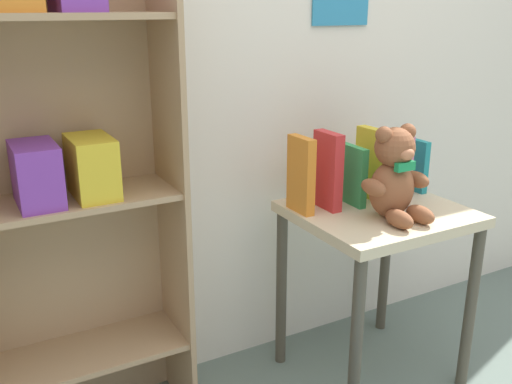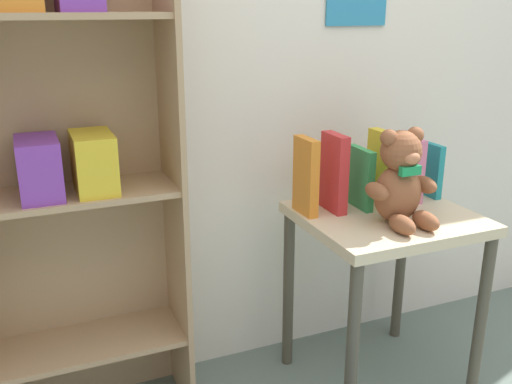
{
  "view_description": "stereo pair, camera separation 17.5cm",
  "coord_description": "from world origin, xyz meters",
  "px_view_note": "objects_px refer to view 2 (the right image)",
  "views": [
    {
      "loc": [
        -1.08,
        -0.32,
        1.32
      ],
      "look_at": [
        -0.27,
        1.14,
        0.77
      ],
      "focal_mm": 40.0,
      "sensor_mm": 36.0,
      "label": 1
    },
    {
      "loc": [
        -0.92,
        -0.4,
        1.32
      ],
      "look_at": [
        -0.27,
        1.14,
        0.77
      ],
      "focal_mm": 40.0,
      "sensor_mm": 36.0,
      "label": 2
    }
  ],
  "objects_px": {
    "book_standing_pink": "(410,170)",
    "book_standing_teal": "(429,170)",
    "display_table": "(384,243)",
    "teddy_bear": "(401,181)",
    "book_standing_red": "(334,173)",
    "book_standing_yellow": "(383,167)",
    "book_standing_green": "(360,178)",
    "book_standing_orange": "(306,176)",
    "bookshelf_side": "(65,158)"
  },
  "relations": [
    {
      "from": "book_standing_green",
      "to": "book_standing_teal",
      "type": "relative_size",
      "value": 1.07
    },
    {
      "from": "display_table",
      "to": "book_standing_yellow",
      "type": "height_order",
      "value": "book_standing_yellow"
    },
    {
      "from": "display_table",
      "to": "book_standing_orange",
      "type": "height_order",
      "value": "book_standing_orange"
    },
    {
      "from": "teddy_bear",
      "to": "book_standing_pink",
      "type": "distance_m",
      "value": 0.24
    },
    {
      "from": "book_standing_red",
      "to": "display_table",
      "type": "bearing_deg",
      "value": -33.06
    },
    {
      "from": "book_standing_red",
      "to": "teddy_bear",
      "type": "bearing_deg",
      "value": -53.69
    },
    {
      "from": "teddy_bear",
      "to": "book_standing_green",
      "type": "distance_m",
      "value": 0.19
    },
    {
      "from": "bookshelf_side",
      "to": "book_standing_green",
      "type": "bearing_deg",
      "value": -8.28
    },
    {
      "from": "book_standing_yellow",
      "to": "book_standing_teal",
      "type": "distance_m",
      "value": 0.2
    },
    {
      "from": "book_standing_orange",
      "to": "book_standing_red",
      "type": "relative_size",
      "value": 0.97
    },
    {
      "from": "bookshelf_side",
      "to": "display_table",
      "type": "height_order",
      "value": "bookshelf_side"
    },
    {
      "from": "book_standing_orange",
      "to": "book_standing_yellow",
      "type": "relative_size",
      "value": 1.01
    },
    {
      "from": "bookshelf_side",
      "to": "book_standing_teal",
      "type": "relative_size",
      "value": 8.12
    },
    {
      "from": "book_standing_pink",
      "to": "book_standing_teal",
      "type": "height_order",
      "value": "book_standing_pink"
    },
    {
      "from": "bookshelf_side",
      "to": "book_standing_red",
      "type": "relative_size",
      "value": 5.97
    },
    {
      "from": "display_table",
      "to": "book_standing_teal",
      "type": "distance_m",
      "value": 0.34
    },
    {
      "from": "book_standing_red",
      "to": "book_standing_green",
      "type": "height_order",
      "value": "book_standing_red"
    },
    {
      "from": "display_table",
      "to": "book_standing_teal",
      "type": "xyz_separation_m",
      "value": [
        0.25,
        0.11,
        0.21
      ]
    },
    {
      "from": "book_standing_pink",
      "to": "book_standing_yellow",
      "type": "bearing_deg",
      "value": 169.16
    },
    {
      "from": "bookshelf_side",
      "to": "teddy_bear",
      "type": "relative_size",
      "value": 5.15
    },
    {
      "from": "book_standing_orange",
      "to": "book_standing_teal",
      "type": "bearing_deg",
      "value": -1.6
    },
    {
      "from": "display_table",
      "to": "teddy_bear",
      "type": "height_order",
      "value": "teddy_bear"
    },
    {
      "from": "display_table",
      "to": "book_standing_yellow",
      "type": "bearing_deg",
      "value": 64.97
    },
    {
      "from": "bookshelf_side",
      "to": "book_standing_teal",
      "type": "height_order",
      "value": "bookshelf_side"
    },
    {
      "from": "book_standing_red",
      "to": "book_standing_teal",
      "type": "xyz_separation_m",
      "value": [
        0.4,
        0.01,
        -0.03
      ]
    },
    {
      "from": "teddy_bear",
      "to": "book_standing_orange",
      "type": "relative_size",
      "value": 1.19
    },
    {
      "from": "book_standing_red",
      "to": "book_standing_yellow",
      "type": "xyz_separation_m",
      "value": [
        0.2,
        0.01,
        -0.0
      ]
    },
    {
      "from": "bookshelf_side",
      "to": "book_standing_green",
      "type": "xyz_separation_m",
      "value": [
        0.94,
        -0.14,
        -0.13
      ]
    },
    {
      "from": "teddy_bear",
      "to": "book_standing_teal",
      "type": "relative_size",
      "value": 1.58
    },
    {
      "from": "display_table",
      "to": "book_standing_pink",
      "type": "height_order",
      "value": "book_standing_pink"
    },
    {
      "from": "book_standing_orange",
      "to": "book_standing_red",
      "type": "xyz_separation_m",
      "value": [
        0.1,
        -0.01,
        0.0
      ]
    },
    {
      "from": "teddy_bear",
      "to": "book_standing_red",
      "type": "bearing_deg",
      "value": 126.2
    },
    {
      "from": "display_table",
      "to": "teddy_bear",
      "type": "distance_m",
      "value": 0.26
    },
    {
      "from": "display_table",
      "to": "book_standing_orange",
      "type": "xyz_separation_m",
      "value": [
        -0.25,
        0.11,
        0.24
      ]
    },
    {
      "from": "book_standing_yellow",
      "to": "book_standing_teal",
      "type": "bearing_deg",
      "value": -2.9
    },
    {
      "from": "book_standing_orange",
      "to": "book_standing_green",
      "type": "distance_m",
      "value": 0.2
    },
    {
      "from": "display_table",
      "to": "book_standing_red",
      "type": "distance_m",
      "value": 0.3
    },
    {
      "from": "book_standing_orange",
      "to": "book_standing_green",
      "type": "xyz_separation_m",
      "value": [
        0.2,
        -0.01,
        -0.02
      ]
    },
    {
      "from": "display_table",
      "to": "book_standing_red",
      "type": "bearing_deg",
      "value": 146.83
    },
    {
      "from": "book_standing_pink",
      "to": "book_standing_green",
      "type": "bearing_deg",
      "value": 178.77
    },
    {
      "from": "book_standing_pink",
      "to": "book_standing_teal",
      "type": "xyz_separation_m",
      "value": [
        0.1,
        0.02,
        -0.02
      ]
    },
    {
      "from": "teddy_bear",
      "to": "book_standing_pink",
      "type": "relative_size",
      "value": 1.35
    },
    {
      "from": "book_standing_green",
      "to": "book_standing_yellow",
      "type": "bearing_deg",
      "value": 8.78
    },
    {
      "from": "bookshelf_side",
      "to": "book_standing_green",
      "type": "height_order",
      "value": "bookshelf_side"
    },
    {
      "from": "book_standing_pink",
      "to": "book_standing_red",
      "type": "bearing_deg",
      "value": 178.76
    },
    {
      "from": "book_standing_green",
      "to": "book_standing_orange",
      "type": "bearing_deg",
      "value": 177.15
    },
    {
      "from": "bookshelf_side",
      "to": "book_standing_teal",
      "type": "xyz_separation_m",
      "value": [
        1.24,
        -0.13,
        -0.14
      ]
    },
    {
      "from": "book_standing_green",
      "to": "display_table",
      "type": "bearing_deg",
      "value": -60.66
    },
    {
      "from": "book_standing_green",
      "to": "book_standing_pink",
      "type": "relative_size",
      "value": 0.91
    },
    {
      "from": "book_standing_orange",
      "to": "book_standing_green",
      "type": "relative_size",
      "value": 1.24
    }
  ]
}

